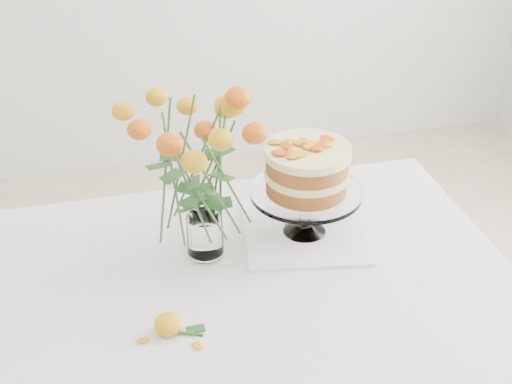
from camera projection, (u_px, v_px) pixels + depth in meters
table at (197, 329)px, 1.54m from camera, size 1.43×0.93×0.76m
napkin at (304, 232)px, 1.70m from camera, size 0.33×0.33×0.01m
cake_stand at (307, 174)px, 1.61m from camera, size 0.26×0.26×0.23m
rose_vase at (202, 161)px, 1.50m from camera, size 0.34×0.34×0.42m
loose_rose_near at (168, 324)px, 1.40m from camera, size 0.09×0.06×0.05m
stray_petal_a at (143, 341)px, 1.39m from camera, size 0.03×0.02×0.00m
stray_petal_b at (198, 346)px, 1.37m from camera, size 0.03×0.02×0.00m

